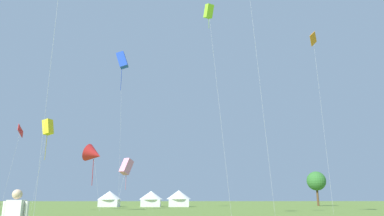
% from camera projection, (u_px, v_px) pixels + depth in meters
% --- Properties ---
extents(kite_red_delta, '(3.10, 2.95, 8.46)m').
position_uv_depth(kite_red_delta, '(94.00, 154.00, 46.26)').
color(kite_red_delta, red).
rests_on(kite_red_delta, ground).
extents(kite_orange_diamond, '(1.35, 2.43, 20.66)m').
position_uv_depth(kite_orange_diamond, '(314.00, 42.00, 41.70)').
color(kite_orange_diamond, orange).
rests_on(kite_orange_diamond, ground).
extents(kite_pink_box, '(2.16, 3.49, 7.43)m').
position_uv_depth(kite_pink_box, '(126.00, 167.00, 53.29)').
color(kite_pink_box, pink).
rests_on(kite_pink_box, ground).
extents(kite_yellow_box, '(1.69, 1.56, 12.23)m').
position_uv_depth(kite_yellow_box, '(48.00, 127.00, 49.28)').
color(kite_yellow_box, yellow).
rests_on(kite_yellow_box, ground).
extents(kite_lime_box, '(2.09, 1.85, 20.14)m').
position_uv_depth(kite_lime_box, '(209.00, 12.00, 35.01)').
color(kite_lime_box, '#99DB2D').
rests_on(kite_lime_box, ground).
extents(kite_blue_box, '(2.12, 2.67, 25.58)m').
position_uv_depth(kite_blue_box, '(122.00, 60.00, 59.98)').
color(kite_blue_box, blue).
rests_on(kite_blue_box, ground).
extents(kite_red_diamond, '(1.05, 2.09, 10.57)m').
position_uv_depth(kite_red_diamond, '(20.00, 132.00, 44.18)').
color(kite_red_diamond, red).
rests_on(kite_red_diamond, ground).
extents(festival_tent_left, '(4.39, 4.39, 2.85)m').
position_uv_depth(festival_tent_left, '(110.00, 198.00, 65.86)').
color(festival_tent_left, white).
rests_on(festival_tent_left, ground).
extents(festival_tent_right, '(4.41, 4.41, 2.87)m').
position_uv_depth(festival_tent_right, '(151.00, 198.00, 66.16)').
color(festival_tent_right, white).
rests_on(festival_tent_right, ground).
extents(festival_tent_center, '(4.61, 4.61, 3.00)m').
position_uv_depth(festival_tent_center, '(179.00, 198.00, 66.38)').
color(festival_tent_center, white).
rests_on(festival_tent_center, ground).
extents(tree_distant_left, '(3.91, 3.91, 6.98)m').
position_uv_depth(tree_distant_left, '(316.00, 181.00, 73.78)').
color(tree_distant_left, brown).
rests_on(tree_distant_left, ground).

